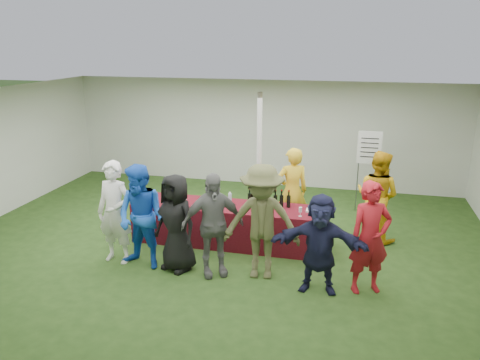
% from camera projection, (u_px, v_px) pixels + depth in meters
% --- Properties ---
extents(ground, '(60.00, 60.00, 0.00)m').
position_uv_depth(ground, '(219.00, 246.00, 8.65)').
color(ground, '#284719').
rests_on(ground, ground).
extents(tent, '(10.00, 10.00, 10.00)m').
position_uv_depth(tent, '(259.00, 161.00, 9.26)').
color(tent, white).
rests_on(tent, ground).
extents(serving_table, '(3.60, 0.80, 0.75)m').
position_uv_depth(serving_table, '(230.00, 224.00, 8.66)').
color(serving_table, maroon).
rests_on(serving_table, ground).
extents(wine_bottles, '(0.78, 0.13, 0.32)m').
position_uv_depth(wine_bottles, '(268.00, 199.00, 8.50)').
color(wine_bottles, black).
rests_on(wine_bottles, serving_table).
extents(wine_glasses, '(2.77, 0.12, 0.16)m').
position_uv_depth(wine_glasses, '(201.00, 202.00, 8.37)').
color(wine_glasses, silver).
rests_on(wine_glasses, serving_table).
extents(water_bottle, '(0.07, 0.07, 0.23)m').
position_uv_depth(water_bottle, '(230.00, 199.00, 8.60)').
color(water_bottle, silver).
rests_on(water_bottle, serving_table).
extents(bar_towel, '(0.25, 0.18, 0.03)m').
position_uv_depth(bar_towel, '(313.00, 211.00, 8.25)').
color(bar_towel, white).
rests_on(bar_towel, serving_table).
extents(dump_bucket, '(0.25, 0.25, 0.18)m').
position_uv_depth(dump_bucket, '(321.00, 213.00, 7.94)').
color(dump_bucket, slate).
rests_on(dump_bucket, serving_table).
extents(wine_list_sign, '(0.50, 0.03, 1.80)m').
position_uv_depth(wine_list_sign, '(369.00, 154.00, 9.99)').
color(wine_list_sign, slate).
rests_on(wine_list_sign, ground).
extents(staff_pourer, '(0.74, 0.63, 1.72)m').
position_uv_depth(staff_pourer, '(292.00, 191.00, 8.97)').
color(staff_pourer, yellow).
rests_on(staff_pourer, ground).
extents(staff_back, '(1.05, 0.97, 1.72)m').
position_uv_depth(staff_back, '(377.00, 196.00, 8.73)').
color(staff_back, gold).
rests_on(staff_back, ground).
extents(customer_0, '(0.68, 0.49, 1.76)m').
position_uv_depth(customer_0, '(115.00, 212.00, 7.83)').
color(customer_0, white).
rests_on(customer_0, ground).
extents(customer_1, '(0.97, 0.83, 1.76)m').
position_uv_depth(customer_1, '(141.00, 217.00, 7.63)').
color(customer_1, blue).
rests_on(customer_1, ground).
extents(customer_2, '(0.94, 0.79, 1.63)m').
position_uv_depth(customer_2, '(176.00, 223.00, 7.58)').
color(customer_2, black).
rests_on(customer_2, ground).
extents(customer_3, '(1.08, 0.85, 1.71)m').
position_uv_depth(customer_3, '(213.00, 225.00, 7.39)').
color(customer_3, slate).
rests_on(customer_3, ground).
extents(customer_4, '(1.27, 0.80, 1.87)m').
position_uv_depth(customer_4, '(262.00, 222.00, 7.28)').
color(customer_4, brown).
rests_on(customer_4, ground).
extents(customer_5, '(1.43, 0.46, 1.53)m').
position_uv_depth(customer_5, '(320.00, 244.00, 6.91)').
color(customer_5, '#1A1C3B').
rests_on(customer_5, ground).
extents(customer_6, '(0.74, 0.63, 1.73)m').
position_uv_depth(customer_6, '(370.00, 238.00, 6.88)').
color(customer_6, '#A8161F').
rests_on(customer_6, ground).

